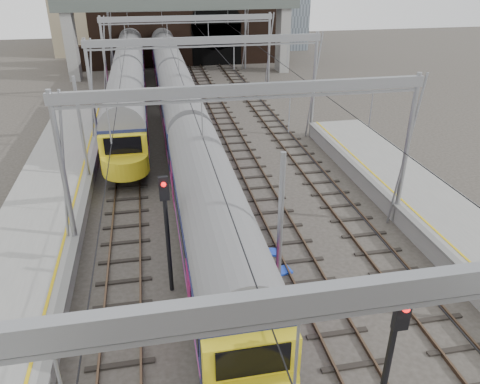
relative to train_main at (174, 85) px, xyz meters
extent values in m
plane|color=#38332D|center=(2.00, -30.52, -2.53)|extent=(160.00, 160.00, 0.00)
cube|color=gray|center=(-8.20, -28.02, -1.98)|extent=(4.20, 55.00, 1.10)
cube|color=slate|center=(-6.15, -28.02, -1.48)|extent=(0.35, 55.00, 0.12)
cube|color=gold|center=(-6.65, -28.02, -1.42)|extent=(0.12, 55.00, 0.01)
cube|color=#4C3828|center=(-4.72, -15.52, -2.44)|extent=(0.08, 80.00, 0.16)
cube|color=#4C3828|center=(-3.28, -15.52, -2.44)|extent=(0.08, 80.00, 0.16)
cube|color=black|center=(-4.00, -15.52, -2.52)|extent=(2.40, 80.00, 0.14)
cube|color=#4C3828|center=(-0.72, -15.52, -2.44)|extent=(0.08, 80.00, 0.16)
cube|color=#4C3828|center=(0.72, -15.52, -2.44)|extent=(0.08, 80.00, 0.16)
cube|color=black|center=(0.00, -15.52, -2.52)|extent=(2.40, 80.00, 0.14)
cube|color=#4C3828|center=(3.28, -15.52, -2.44)|extent=(0.08, 80.00, 0.16)
cube|color=#4C3828|center=(4.72, -15.52, -2.44)|extent=(0.08, 80.00, 0.16)
cube|color=black|center=(4.00, -15.52, -2.52)|extent=(2.40, 80.00, 0.14)
cube|color=#4C3828|center=(7.28, -15.52, -2.44)|extent=(0.08, 80.00, 0.16)
cube|color=#4C3828|center=(8.72, -15.52, -2.44)|extent=(0.08, 80.00, 0.16)
cube|color=black|center=(8.00, -15.52, -2.52)|extent=(2.40, 80.00, 0.14)
cube|color=gray|center=(2.00, -36.52, 5.07)|extent=(16.80, 0.28, 0.50)
cylinder|color=gray|center=(-6.20, -22.52, 1.47)|extent=(0.24, 0.24, 8.00)
cylinder|color=gray|center=(10.20, -22.52, 1.47)|extent=(0.24, 0.24, 8.00)
cube|color=gray|center=(2.00, -22.52, 5.07)|extent=(16.80, 0.28, 0.50)
cylinder|color=gray|center=(-6.20, -8.52, 1.47)|extent=(0.24, 0.24, 8.00)
cylinder|color=gray|center=(10.20, -8.52, 1.47)|extent=(0.24, 0.24, 8.00)
cube|color=gray|center=(2.00, -8.52, 5.07)|extent=(16.80, 0.28, 0.50)
cylinder|color=gray|center=(-6.20, 5.48, 1.47)|extent=(0.24, 0.24, 8.00)
cylinder|color=gray|center=(10.20, 5.48, 1.47)|extent=(0.24, 0.24, 8.00)
cube|color=gray|center=(2.00, 5.48, 5.07)|extent=(16.80, 0.28, 0.50)
cylinder|color=gray|center=(-6.20, 17.48, 1.47)|extent=(0.24, 0.24, 8.00)
cylinder|color=gray|center=(10.20, 17.48, 1.47)|extent=(0.24, 0.24, 8.00)
cube|color=gray|center=(2.00, 17.48, 5.07)|extent=(16.80, 0.28, 0.50)
cube|color=black|center=(-4.00, -15.52, 2.97)|extent=(0.03, 80.00, 0.03)
cube|color=black|center=(0.00, -15.52, 2.97)|extent=(0.03, 80.00, 0.03)
cube|color=black|center=(4.00, -15.52, 2.97)|extent=(0.03, 80.00, 0.03)
cube|color=black|center=(8.00, -15.52, 2.97)|extent=(0.03, 80.00, 0.03)
cube|color=black|center=(4.00, 21.48, 1.97)|extent=(26.00, 2.00, 9.00)
cube|color=black|center=(7.00, 20.46, 0.07)|extent=(6.50, 0.10, 5.20)
cylinder|color=black|center=(7.00, 20.46, 2.67)|extent=(6.50, 0.10, 6.50)
cube|color=black|center=(-8.00, 20.48, -1.03)|extent=(6.00, 1.50, 3.00)
cube|color=gray|center=(-10.50, 15.48, 1.57)|extent=(1.20, 2.50, 8.20)
cube|color=gray|center=(14.50, 15.48, 1.57)|extent=(1.20, 2.50, 8.20)
cube|color=#4A534D|center=(2.00, 15.48, 5.67)|extent=(28.00, 3.00, 1.40)
cube|color=black|center=(0.00, 0.08, -2.18)|extent=(2.22, 65.89, 0.70)
cube|color=#141A49|center=(0.00, 0.08, -0.27)|extent=(2.83, 65.89, 2.53)
cylinder|color=slate|center=(0.00, 0.08, 1.00)|extent=(2.77, 65.39, 2.77)
cube|color=black|center=(0.00, 0.08, 0.14)|extent=(2.85, 64.69, 0.76)
cube|color=#C93F86|center=(0.00, 0.08, -0.97)|extent=(2.85, 64.89, 0.12)
cube|color=gold|center=(0.00, -33.01, -0.37)|extent=(2.77, 0.60, 2.33)
cube|color=black|center=(0.00, -33.18, 0.24)|extent=(2.12, 0.08, 1.01)
cube|color=black|center=(-4.00, 18.58, -2.18)|extent=(2.28, 67.62, 0.70)
cube|color=#141A49|center=(-4.00, 18.58, -0.23)|extent=(2.91, 67.62, 2.59)
cylinder|color=slate|center=(-4.00, 18.58, 1.06)|extent=(2.85, 67.12, 2.85)
cube|color=black|center=(-4.00, 18.58, 0.18)|extent=(2.93, 66.42, 0.78)
cube|color=#C93F86|center=(-4.00, 18.58, -0.96)|extent=(2.93, 66.62, 0.12)
cube|color=gold|center=(-4.00, -15.38, -0.33)|extent=(2.85, 0.60, 2.39)
cube|color=black|center=(-4.00, -15.55, 0.29)|extent=(2.18, 0.08, 1.04)
cylinder|color=black|center=(-1.96, -26.04, 0.10)|extent=(0.18, 0.18, 5.25)
cube|color=black|center=(-1.96, -26.22, 2.39)|extent=(0.39, 0.20, 0.99)
sphere|color=red|center=(-1.96, -26.34, 2.61)|extent=(0.20, 0.20, 0.20)
cylinder|color=black|center=(3.38, -34.29, 0.15)|extent=(0.18, 0.18, 5.37)
cube|color=black|center=(3.38, -34.47, 2.50)|extent=(0.39, 0.18, 1.01)
sphere|color=red|center=(3.38, -34.59, 2.73)|extent=(0.20, 0.20, 0.20)
cube|color=blue|center=(2.12, -22.80, -2.48)|extent=(0.82, 0.60, 0.09)
cube|color=blue|center=(2.87, -24.15, -2.48)|extent=(0.98, 0.79, 0.10)
cube|color=blue|center=(3.00, -25.71, -2.48)|extent=(0.98, 0.78, 0.10)
camera|label=1|loc=(-2.17, -42.37, 10.18)|focal=35.00mm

